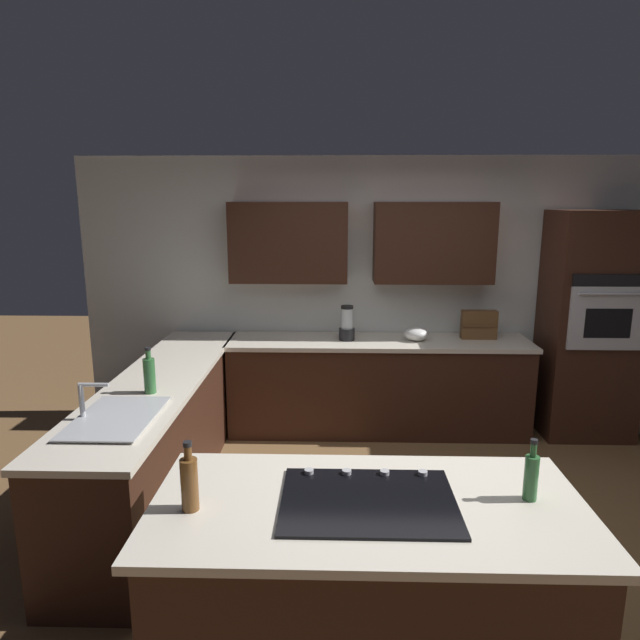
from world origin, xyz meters
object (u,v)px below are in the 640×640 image
object	(u,v)px
oil_bottle	(189,482)
blender	(347,325)
sink_unit	(115,417)
dish_soap_bottle	(149,374)
wall_oven	(590,325)
second_bottle	(531,476)
spice_rack	(479,325)
cooktop	(368,500)
mixing_bowl	(416,334)

from	to	relation	value
oil_bottle	blender	bearing A→B (deg)	-103.75
sink_unit	dish_soap_bottle	xyz separation A→B (m)	(-0.06, -0.48, 0.11)
wall_oven	sink_unit	distance (m)	4.18
blender	dish_soap_bottle	distance (m)	2.04
blender	second_bottle	bearing A→B (deg)	104.78
sink_unit	second_bottle	world-z (taller)	second_bottle
wall_oven	spice_rack	world-z (taller)	wall_oven
sink_unit	cooktop	bearing A→B (deg)	148.83
oil_bottle	second_bottle	world-z (taller)	oil_bottle
wall_oven	sink_unit	xyz separation A→B (m)	(3.68, 1.99, -0.14)
blender	spice_rack	world-z (taller)	blender
wall_oven	cooktop	size ratio (longest dim) A/B	2.77
second_bottle	sink_unit	bearing A→B (deg)	-21.22
wall_oven	oil_bottle	size ratio (longest dim) A/B	6.80
blender	mixing_bowl	world-z (taller)	blender
wall_oven	dish_soap_bottle	xyz separation A→B (m)	(3.62, 1.51, -0.02)
cooktop	spice_rack	distance (m)	3.20
wall_oven	oil_bottle	world-z (taller)	wall_oven
mixing_bowl	wall_oven	bearing A→B (deg)	-179.95
sink_unit	dish_soap_bottle	distance (m)	0.50
sink_unit	mixing_bowl	bearing A→B (deg)	-136.29
wall_oven	blender	world-z (taller)	wall_oven
blender	mixing_bowl	size ratio (longest dim) A/B	1.45
cooktop	mixing_bowl	distance (m)	2.94
cooktop	mixing_bowl	xyz separation A→B (m)	(-0.61, -2.87, 0.05)
sink_unit	mixing_bowl	distance (m)	2.88
mixing_bowl	second_bottle	distance (m)	2.83
mixing_bowl	dish_soap_bottle	bearing A→B (deg)	36.72
cooktop	dish_soap_bottle	xyz separation A→B (m)	(1.41, -1.37, 0.12)
sink_unit	dish_soap_bottle	world-z (taller)	dish_soap_bottle
sink_unit	cooktop	distance (m)	1.71
spice_rack	oil_bottle	distance (m)	3.62
spice_rack	blender	bearing A→B (deg)	3.91
cooktop	mixing_bowl	bearing A→B (deg)	-102.03
wall_oven	spice_rack	xyz separation A→B (m)	(1.00, -0.08, -0.02)
sink_unit	oil_bottle	xyz separation A→B (m)	(-0.71, 0.97, 0.11)
blender	oil_bottle	size ratio (longest dim) A/B	1.06
dish_soap_bottle	second_bottle	bearing A→B (deg)	147.96
dish_soap_bottle	oil_bottle	xyz separation A→B (m)	(-0.65, 1.45, -0.01)
spice_rack	second_bottle	size ratio (longest dim) A/B	1.17
wall_oven	blender	distance (m)	2.25
dish_soap_bottle	oil_bottle	size ratio (longest dim) A/B	1.04
mixing_bowl	oil_bottle	size ratio (longest dim) A/B	0.73
blender	second_bottle	world-z (taller)	blender
cooktop	oil_bottle	distance (m)	0.77
sink_unit	mixing_bowl	xyz separation A→B (m)	(-2.08, -1.99, 0.04)
spice_rack	second_bottle	distance (m)	2.96
oil_bottle	second_bottle	bearing A→B (deg)	-175.26
wall_oven	sink_unit	bearing A→B (deg)	28.39
second_bottle	mixing_bowl	bearing A→B (deg)	-88.03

